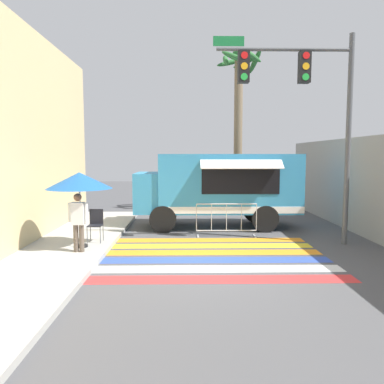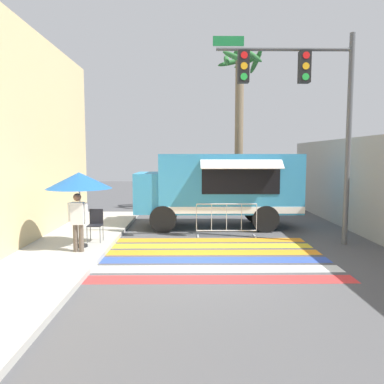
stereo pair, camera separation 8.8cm
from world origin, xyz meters
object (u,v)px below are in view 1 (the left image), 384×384
food_truck (216,185)px  patio_umbrella (79,181)px  vendor_person (78,219)px  palm_tree (239,106)px  barricade_front (226,220)px  traffic_signal_pole (306,96)px  folding_chair (96,222)px

food_truck → patio_umbrella: food_truck is taller
patio_umbrella → vendor_person: 1.12m
palm_tree → barricade_front: bearing=-101.8°
palm_tree → traffic_signal_pole: bearing=-80.9°
food_truck → palm_tree: size_ratio=0.79×
traffic_signal_pole → vendor_person: (-6.40, -1.31, -3.42)m
food_truck → folding_chair: size_ratio=6.24×
food_truck → traffic_signal_pole: bearing=-49.2°
food_truck → vendor_person: food_truck is taller
folding_chair → barricade_front: (4.04, 1.20, -0.17)m
food_truck → barricade_front: food_truck is taller
food_truck → folding_chair: 4.87m
patio_umbrella → palm_tree: 9.64m
folding_chair → vendor_person: (-0.16, -1.23, 0.30)m
traffic_signal_pole → patio_umbrella: 6.98m
traffic_signal_pole → patio_umbrella: bearing=-173.1°
traffic_signal_pole → barricade_front: (-2.20, 1.11, -3.88)m
patio_umbrella → folding_chair: (0.25, 0.70, -1.28)m
vendor_person → barricade_front: (4.21, 2.43, -0.46)m
food_truck → folding_chair: (-3.82, -2.88, -0.87)m
traffic_signal_pole → palm_tree: size_ratio=0.82×
traffic_signal_pole → palm_tree: bearing=99.1°
food_truck → patio_umbrella: bearing=-138.7°
barricade_front → patio_umbrella: bearing=-156.2°
traffic_signal_pole → palm_tree: palm_tree is taller
vendor_person → barricade_front: 4.88m
food_truck → barricade_front: 1.99m
food_truck → folding_chair: food_truck is taller
food_truck → palm_tree: bearing=70.3°
vendor_person → barricade_front: vendor_person is taller
vendor_person → folding_chair: bearing=83.3°
traffic_signal_pole → folding_chair: bearing=-179.2°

